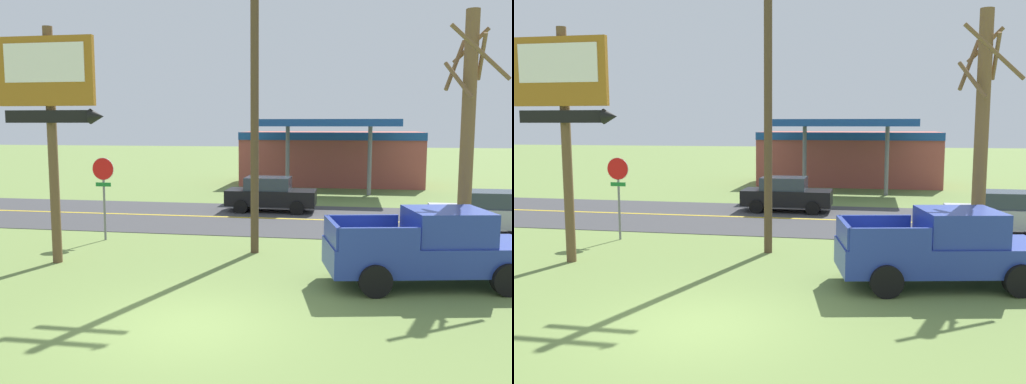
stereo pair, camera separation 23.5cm
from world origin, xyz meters
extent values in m
plane|color=olive|center=(0.00, 0.00, 0.00)|extent=(180.00, 180.00, 0.00)
cube|color=#3D3D3F|center=(0.00, 13.00, 0.01)|extent=(140.00, 8.00, 0.02)
cube|color=gold|center=(0.00, 13.00, 0.02)|extent=(126.00, 0.20, 0.01)
cylinder|color=brown|center=(-5.42, 4.41, 3.45)|extent=(0.28, 0.28, 6.89)
cube|color=#996019|center=(-5.42, 4.23, 5.61)|extent=(2.92, 0.16, 1.95)
cube|color=white|center=(-5.42, 4.14, 5.85)|extent=(2.45, 0.03, 1.09)
cube|color=black|center=(-5.42, 4.23, 4.34)|extent=(2.63, 0.12, 0.36)
cone|color=black|center=(-3.91, 4.23, 4.34)|extent=(0.40, 0.44, 0.44)
cylinder|color=slate|center=(-5.42, 7.65, 1.10)|extent=(0.08, 0.08, 2.20)
cylinder|color=red|center=(-5.42, 7.62, 2.55)|extent=(0.76, 0.03, 0.76)
cylinder|color=white|center=(-5.42, 7.64, 2.55)|extent=(0.80, 0.01, 0.80)
cube|color=#19722D|center=(-5.42, 7.62, 2.00)|extent=(0.56, 0.03, 0.14)
cylinder|color=brown|center=(0.19, 6.65, 4.82)|extent=(0.26, 0.26, 9.64)
cylinder|color=brown|center=(6.59, 6.77, 3.72)|extent=(0.40, 0.40, 7.43)
cylinder|color=brown|center=(6.89, 6.78, 6.07)|extent=(0.15, 0.71, 1.32)
cylinder|color=brown|center=(6.67, 7.23, 6.45)|extent=(1.04, 0.29, 1.05)
cylinder|color=brown|center=(6.21, 7.06, 5.87)|extent=(0.75, 0.92, 1.55)
cylinder|color=brown|center=(6.21, 6.45, 5.38)|extent=(0.78, 0.91, 1.13)
cylinder|color=brown|center=(6.67, 5.94, 6.11)|extent=(1.74, 0.28, 1.59)
cube|color=#A84C42|center=(1.89, 28.00, 1.80)|extent=(12.00, 6.00, 3.60)
cube|color=#19478C|center=(1.89, 24.95, 3.35)|extent=(12.00, 0.12, 0.50)
cube|color=#19478C|center=(1.89, 22.00, 4.20)|extent=(8.00, 5.00, 0.40)
cylinder|color=slate|center=(-0.51, 22.00, 2.10)|extent=(0.24, 0.24, 4.20)
cylinder|color=slate|center=(4.29, 22.00, 2.10)|extent=(0.24, 0.24, 4.20)
cube|color=#233893|center=(5.20, 3.90, 0.76)|extent=(5.49, 2.96, 0.72)
cube|color=#233893|center=(5.64, 3.99, 1.54)|extent=(2.22, 2.14, 0.84)
cube|color=#28333D|center=(6.51, 4.17, 1.54)|extent=(0.43, 1.64, 0.71)
cube|color=#233893|center=(3.52, 4.50, 1.40)|extent=(1.93, 0.51, 0.56)
cube|color=#233893|center=(3.89, 2.70, 1.40)|extent=(1.93, 0.51, 0.56)
cube|color=#233893|center=(2.75, 3.40, 1.40)|extent=(0.50, 1.87, 0.56)
cylinder|color=black|center=(6.58, 5.19, 0.40)|extent=(0.84, 0.43, 0.80)
cylinder|color=black|center=(6.98, 3.27, 0.40)|extent=(0.84, 0.43, 0.80)
cylinder|color=black|center=(3.43, 4.54, 0.40)|extent=(0.84, 0.43, 0.80)
cylinder|color=black|center=(3.82, 2.62, 0.40)|extent=(0.84, 0.43, 0.80)
cube|color=#A8AAAF|center=(8.34, 11.00, 0.68)|extent=(4.20, 1.76, 0.72)
cube|color=#2D3842|center=(8.49, 11.00, 1.34)|extent=(2.10, 1.56, 0.60)
cylinder|color=black|center=(7.04, 10.12, 0.32)|extent=(0.64, 0.24, 0.64)
cylinder|color=black|center=(7.04, 11.88, 0.32)|extent=(0.64, 0.24, 0.64)
cube|color=black|center=(-0.48, 15.00, 0.68)|extent=(4.20, 1.76, 0.72)
cube|color=#2D3842|center=(-0.63, 15.00, 1.34)|extent=(2.10, 1.56, 0.60)
cylinder|color=black|center=(0.82, 15.88, 0.32)|extent=(0.64, 0.24, 0.64)
cylinder|color=black|center=(0.82, 14.12, 0.32)|extent=(0.64, 0.24, 0.64)
cylinder|color=black|center=(-1.78, 15.88, 0.32)|extent=(0.64, 0.24, 0.64)
cylinder|color=black|center=(-1.78, 14.12, 0.32)|extent=(0.64, 0.24, 0.64)
camera|label=1|loc=(3.17, -10.32, 4.11)|focal=38.25mm
camera|label=2|loc=(3.40, -10.28, 4.11)|focal=38.25mm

